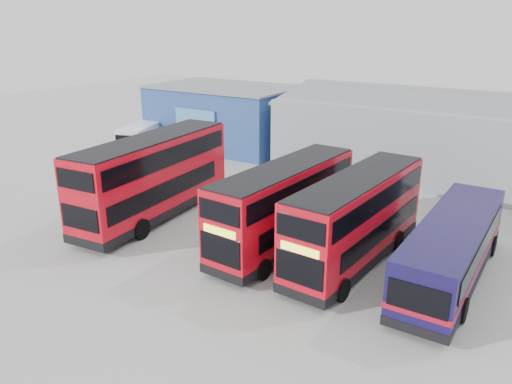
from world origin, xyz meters
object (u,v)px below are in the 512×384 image
office_block (226,116)px  double_decker_right (356,221)px  double_decker_left (154,178)px  single_decker_blue (452,251)px  maintenance_shed (508,143)px  panel_van (141,137)px  double_decker_centre (284,207)px

office_block → double_decker_right: office_block is taller
double_decker_left → single_decker_blue: double_decker_left is taller
office_block → single_decker_blue: bearing=-33.4°
office_block → maintenance_shed: size_ratio=0.40×
office_block → double_decker_right: (18.19, -15.13, -0.57)m
double_decker_right → panel_van: double_decker_right is taller
double_decker_right → double_decker_left: bearing=-172.4°
double_decker_centre → single_decker_blue: (7.50, 0.78, -0.64)m
double_decker_left → double_decker_right: 11.39m
double_decker_left → double_decker_right: double_decker_left is taller
office_block → single_decker_blue: size_ratio=1.20×
maintenance_shed → double_decker_left: maintenance_shed is taller
double_decker_centre → single_decker_blue: double_decker_centre is taller
maintenance_shed → single_decker_blue: maintenance_shed is taller
single_decker_blue → panel_van: (-26.65, 8.76, -0.12)m
office_block → double_decker_right: 23.67m
double_decker_left → single_decker_blue: 15.44m
panel_van → double_decker_right: bearing=-43.1°
double_decker_left → double_decker_right: (11.35, 0.82, -0.24)m
single_decker_blue → maintenance_shed: bearing=-89.4°
maintenance_shed → double_decker_right: (-3.81, -17.14, -0.59)m
double_decker_centre → double_decker_left: bearing=-172.9°
double_decker_left → double_decker_right: bearing=179.0°
double_decker_left → panel_van: 15.18m
double_decker_centre → double_decker_right: size_ratio=1.00×
double_decker_left → double_decker_centre: (7.85, 0.56, -0.24)m
maintenance_shed → panel_van: (-26.45, -7.86, -1.35)m
double_decker_left → panel_van: bearing=-47.0°
maintenance_shed → double_decker_right: bearing=-102.5°
double_decker_left → double_decker_centre: size_ratio=1.13×
maintenance_shed → panel_van: maintenance_shed is taller
office_block → panel_van: bearing=-127.3°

